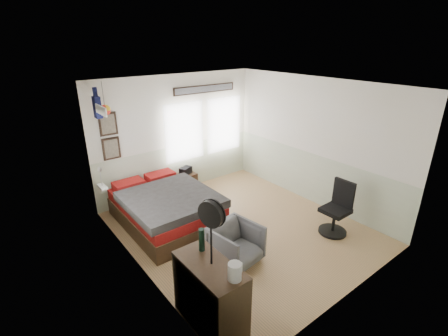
{
  "coord_description": "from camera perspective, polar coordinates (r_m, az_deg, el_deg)",
  "views": [
    {
      "loc": [
        -3.53,
        -4.04,
        3.41
      ],
      "look_at": [
        -0.1,
        0.4,
        1.15
      ],
      "focal_mm": 26.0,
      "sensor_mm": 36.0,
      "label": 1
    }
  ],
  "objects": [
    {
      "name": "room_shell",
      "position": [
        5.74,
        1.48,
        3.7
      ],
      "size": [
        4.02,
        4.52,
        2.71
      ],
      "color": "beige",
      "rests_on": "ground_plane"
    },
    {
      "name": "ground_plane",
      "position": [
        6.36,
        2.97,
        -10.57
      ],
      "size": [
        4.0,
        4.5,
        0.01
      ],
      "primitive_type": "cube",
      "color": "#957651"
    },
    {
      "name": "task_chair",
      "position": [
        6.39,
        19.21,
        -7.35
      ],
      "size": [
        0.51,
        0.51,
        1.02
      ],
      "rotation": [
        0.0,
        0.0,
        0.01
      ],
      "color": "black",
      "rests_on": "ground_plane"
    },
    {
      "name": "dresser",
      "position": [
        4.33,
        -2.45,
        -21.25
      ],
      "size": [
        0.48,
        1.0,
        0.9
      ],
      "primitive_type": "cube",
      "color": "#372618",
      "rests_on": "ground_plane"
    },
    {
      "name": "armchair",
      "position": [
        5.35,
        2.11,
        -13.26
      ],
      "size": [
        0.8,
        0.82,
        0.66
      ],
      "primitive_type": "imported",
      "rotation": [
        0.0,
        0.0,
        0.15
      ],
      "color": "#585858",
      "rests_on": "ground_plane"
    },
    {
      "name": "black_bag",
      "position": [
        7.62,
        -6.76,
        -0.45
      ],
      "size": [
        0.33,
        0.27,
        0.16
      ],
      "primitive_type": "cube",
      "rotation": [
        0.0,
        0.0,
        0.37
      ],
      "color": "black",
      "rests_on": "nightstand"
    },
    {
      "name": "kettle",
      "position": [
        3.77,
        1.92,
        -17.74
      ],
      "size": [
        0.18,
        0.16,
        0.21
      ],
      "rotation": [
        0.0,
        0.0,
        0.28
      ],
      "color": "silver",
      "rests_on": "dresser"
    },
    {
      "name": "stand_fan",
      "position": [
        3.68,
        -2.2,
        -8.28
      ],
      "size": [
        0.18,
        0.34,
        0.85
      ],
      "rotation": [
        0.0,
        0.0,
        0.29
      ],
      "color": "black",
      "rests_on": "dresser"
    },
    {
      "name": "wall_decor",
      "position": [
        6.6,
        -15.58,
        9.7
      ],
      "size": [
        3.55,
        1.32,
        1.44
      ],
      "color": "black",
      "rests_on": "room_shell"
    },
    {
      "name": "nightstand",
      "position": [
        7.74,
        -6.67,
        -2.53
      ],
      "size": [
        0.46,
        0.38,
        0.44
      ],
      "primitive_type": "cube",
      "rotation": [
        0.0,
        0.0,
        0.06
      ],
      "color": "#372618",
      "rests_on": "ground_plane"
    },
    {
      "name": "bed",
      "position": [
        6.43,
        -10.19,
        -6.94
      ],
      "size": [
        1.58,
        2.17,
        0.69
      ],
      "rotation": [
        0.0,
        0.0,
        0.0
      ],
      "color": "#372618",
      "rests_on": "ground_plane"
    },
    {
      "name": "bottle",
      "position": [
        4.17,
        -3.95,
        -12.48
      ],
      "size": [
        0.08,
        0.08,
        0.31
      ],
      "primitive_type": "cylinder",
      "color": "black",
      "rests_on": "dresser"
    }
  ]
}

